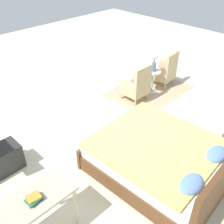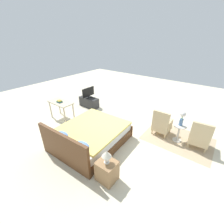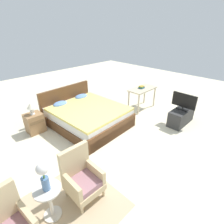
# 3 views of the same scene
# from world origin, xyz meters

# --- Properties ---
(ground_plane) EXTENTS (16.00, 16.00, 0.00)m
(ground_plane) POSITION_xyz_m (0.00, 0.00, 0.00)
(ground_plane) COLOR beige
(floor_rug) EXTENTS (2.10, 1.50, 0.01)m
(floor_rug) POSITION_xyz_m (-1.95, -0.73, 0.00)
(floor_rug) COLOR tan
(floor_rug) RESTS_ON ground_plane
(bed) EXTENTS (1.89, 2.23, 0.96)m
(bed) POSITION_xyz_m (0.18, 1.19, 0.30)
(bed) COLOR brown
(bed) RESTS_ON ground_plane
(armchair_by_window_left) EXTENTS (0.59, 0.59, 0.92)m
(armchair_by_window_left) POSITION_xyz_m (-2.53, -0.67, 0.38)
(armchair_by_window_left) COLOR #CCB284
(armchair_by_window_left) RESTS_ON floor_rug
(armchair_by_window_right) EXTENTS (0.55, 0.55, 0.92)m
(armchair_by_window_right) POSITION_xyz_m (-1.38, -0.67, 0.38)
(armchair_by_window_right) COLOR #CCB284
(armchair_by_window_right) RESTS_ON floor_rug
(side_table) EXTENTS (0.40, 0.40, 0.59)m
(side_table) POSITION_xyz_m (-1.95, -0.65, 0.37)
(side_table) COLOR beige
(side_table) RESTS_ON ground_plane
(flower_vase) EXTENTS (0.17, 0.17, 0.48)m
(flower_vase) POSITION_xyz_m (-1.95, -0.65, 0.88)
(flower_vase) COLOR #4C709E
(flower_vase) RESTS_ON side_table
(vanity_desk) EXTENTS (1.04, 0.52, 0.74)m
(vanity_desk) POSITION_xyz_m (2.25, 0.71, 0.63)
(vanity_desk) COLOR beige
(vanity_desk) RESTS_ON ground_plane
(book_stack) EXTENTS (0.21, 0.17, 0.08)m
(book_stack) POSITION_xyz_m (2.25, 0.76, 0.78)
(book_stack) COLOR #284C8E
(book_stack) RESTS_ON vanity_desk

